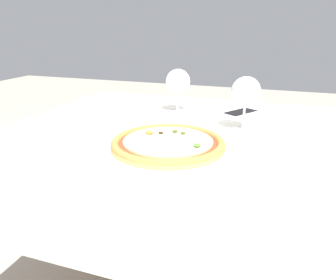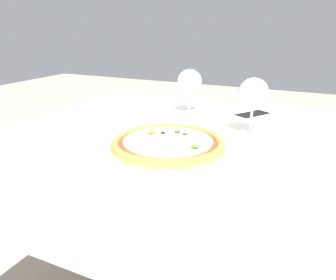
% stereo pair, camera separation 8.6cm
% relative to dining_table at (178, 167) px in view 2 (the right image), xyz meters
% --- Properties ---
extents(dining_table, '(1.13, 1.12, 0.75)m').
position_rel_dining_table_xyz_m(dining_table, '(0.00, 0.00, 0.00)').
color(dining_table, '#997047').
rests_on(dining_table, ground_plane).
extents(pizza_plate, '(0.34, 0.34, 0.04)m').
position_rel_dining_table_xyz_m(pizza_plate, '(0.01, -0.10, 0.11)').
color(pizza_plate, white).
rests_on(pizza_plate, dining_table).
extents(fork, '(0.03, 0.17, 0.00)m').
position_rel_dining_table_xyz_m(fork, '(-0.26, -0.13, 0.09)').
color(fork, silver).
rests_on(fork, dining_table).
extents(wine_glass_far_left, '(0.09, 0.09, 0.17)m').
position_rel_dining_table_xyz_m(wine_glass_far_left, '(0.18, 0.14, 0.21)').
color(wine_glass_far_left, silver).
rests_on(wine_glass_far_left, dining_table).
extents(wine_glass_far_right, '(0.09, 0.09, 0.16)m').
position_rel_dining_table_xyz_m(wine_glass_far_right, '(-0.08, 0.29, 0.20)').
color(wine_glass_far_right, silver).
rests_on(wine_glass_far_right, dining_table).
extents(cell_phone, '(0.14, 0.16, 0.01)m').
position_rel_dining_table_xyz_m(cell_phone, '(0.15, 0.34, 0.10)').
color(cell_phone, white).
rests_on(cell_phone, dining_table).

